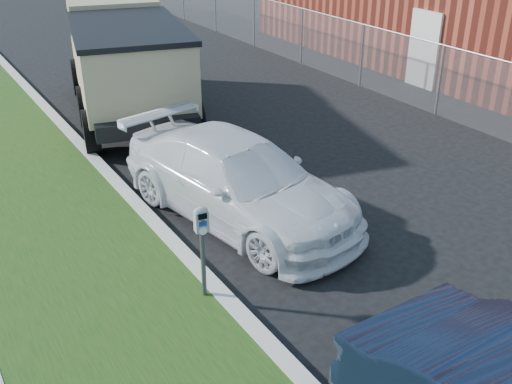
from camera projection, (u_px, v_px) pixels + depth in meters
ground at (361, 249)px, 9.80m from camera, size 120.00×120.00×0.00m
chainlink_fence at (363, 43)px, 17.35m from camera, size 0.06×30.06×30.00m
parking_meter at (202, 233)px, 8.04m from camera, size 0.21×0.15×1.41m
white_wagon at (237, 179)px, 10.52m from camera, size 2.96×5.28×1.44m
dump_truck at (125, 57)px, 15.26m from camera, size 3.91×6.94×2.57m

